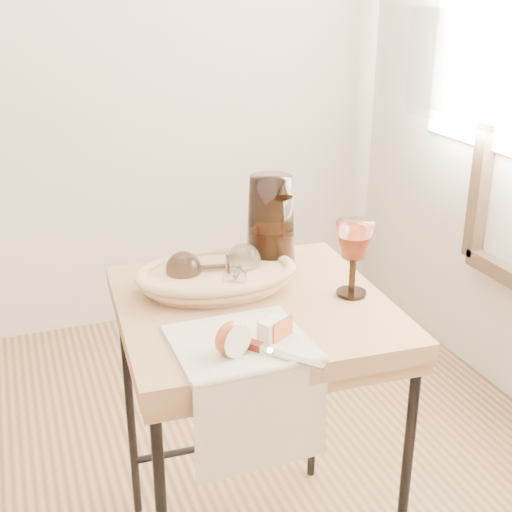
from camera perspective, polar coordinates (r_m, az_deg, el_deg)
name	(u,v)px	position (r m, az deg, el deg)	size (l,w,h in m)	color
side_table	(253,440)	(1.79, -0.23, -15.17)	(0.62, 0.62, 0.78)	brown
tea_towel	(240,342)	(1.40, -1.33, -7.22)	(0.27, 0.25, 0.01)	#FDEDCF
bread_basket	(217,279)	(1.63, -3.30, -1.92)	(0.34, 0.24, 0.05)	tan
goblet_lying_a	(202,268)	(1.63, -4.51, -0.97)	(0.14, 0.09, 0.09)	brown
goblet_lying_b	(240,268)	(1.62, -1.38, -1.00)	(0.14, 0.09, 0.09)	white
pitcher	(271,223)	(1.72, 1.25, 2.74)	(0.17, 0.25, 0.29)	black
wine_goblet	(353,259)	(1.59, 8.15, -0.23)	(0.09, 0.09, 0.18)	white
apple_half	(230,338)	(1.34, -2.18, -6.84)	(0.07, 0.04, 0.07)	red
apple_wedge	(273,328)	(1.40, 1.40, -6.08)	(0.06, 0.03, 0.04)	#FFECCD
table_knife	(269,350)	(1.35, 1.14, -7.86)	(0.22, 0.02, 0.02)	silver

